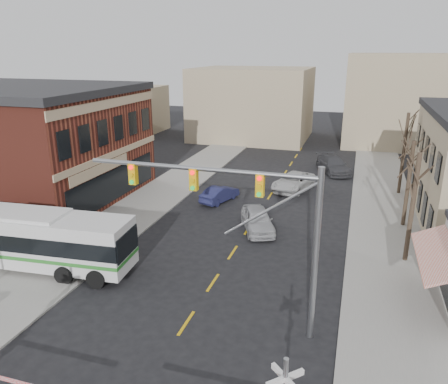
# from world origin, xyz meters

# --- Properties ---
(ground) EXTENTS (160.00, 160.00, 0.00)m
(ground) POSITION_xyz_m (0.00, 0.00, 0.00)
(ground) COLOR black
(ground) RESTS_ON ground
(sidewalk_west) EXTENTS (5.00, 60.00, 0.12)m
(sidewalk_west) POSITION_xyz_m (-9.50, 20.00, 0.06)
(sidewalk_west) COLOR gray
(sidewalk_west) RESTS_ON ground
(sidewalk_east) EXTENTS (5.00, 60.00, 0.12)m
(sidewalk_east) POSITION_xyz_m (9.50, 20.00, 0.06)
(sidewalk_east) COLOR gray
(sidewalk_east) RESTS_ON ground
(tree_east_a) EXTENTS (0.28, 0.28, 6.75)m
(tree_east_a) POSITION_xyz_m (10.50, 12.00, 3.50)
(tree_east_a) COLOR #382B21
(tree_east_a) RESTS_ON sidewalk_east
(tree_east_b) EXTENTS (0.28, 0.28, 6.30)m
(tree_east_b) POSITION_xyz_m (10.80, 18.00, 3.27)
(tree_east_b) COLOR #382B21
(tree_east_b) RESTS_ON sidewalk_east
(tree_east_c) EXTENTS (0.28, 0.28, 7.20)m
(tree_east_c) POSITION_xyz_m (11.00, 26.00, 3.72)
(tree_east_c) COLOR #382B21
(tree_east_c) RESTS_ON sidewalk_east
(transit_bus) EXTENTS (13.20, 3.86, 3.35)m
(transit_bus) POSITION_xyz_m (-11.19, 4.55, 1.89)
(transit_bus) COLOR silver
(transit_bus) RESTS_ON ground
(traffic_signal_mast) EXTENTS (10.68, 0.30, 8.00)m
(traffic_signal_mast) POSITION_xyz_m (2.86, 2.75, 5.77)
(traffic_signal_mast) COLOR gray
(traffic_signal_mast) RESTS_ON ground
(car_a) EXTENTS (3.72, 5.22, 1.65)m
(car_a) POSITION_xyz_m (0.68, 14.05, 0.83)
(car_a) COLOR #A5A5A9
(car_a) RESTS_ON ground
(car_b) EXTENTS (2.62, 4.34, 1.35)m
(car_b) POSITION_xyz_m (-3.85, 19.25, 0.68)
(car_b) COLOR #1B1E45
(car_b) RESTS_ON ground
(car_c) EXTENTS (3.89, 6.05, 1.55)m
(car_c) POSITION_xyz_m (1.68, 24.45, 0.78)
(car_c) COLOR silver
(car_c) RESTS_ON ground
(car_d) EXTENTS (4.53, 6.26, 1.68)m
(car_d) POSITION_xyz_m (4.82, 31.67, 0.84)
(car_d) COLOR #3A3B3F
(car_d) RESTS_ON ground
(pedestrian_near) EXTENTS (0.54, 0.69, 1.69)m
(pedestrian_near) POSITION_xyz_m (-9.74, 4.57, 0.96)
(pedestrian_near) COLOR #554C44
(pedestrian_near) RESTS_ON sidewalk_west
(pedestrian_far) EXTENTS (1.01, 1.04, 1.68)m
(pedestrian_far) POSITION_xyz_m (-9.65, 6.75, 0.96)
(pedestrian_far) COLOR #323658
(pedestrian_far) RESTS_ON sidewalk_west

